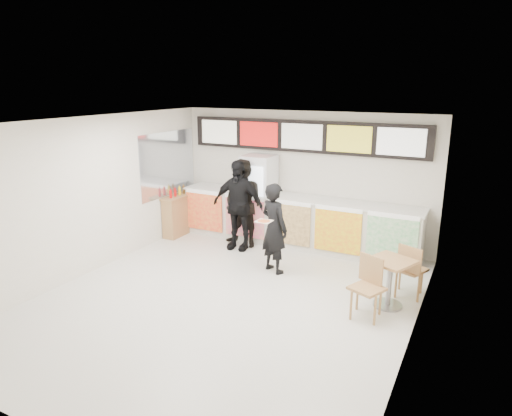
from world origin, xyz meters
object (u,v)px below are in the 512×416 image
Objects in this scene: service_counter at (295,221)px; customer_main at (274,228)px; condiment_ledge at (178,215)px; drinks_fridge at (259,198)px; cafe_table at (390,274)px; customer_mid at (238,205)px; customer_left at (243,204)px.

customer_main reaches higher than service_counter.
condiment_ledge reaches higher than service_counter.
cafe_table is (3.43, -2.03, -0.43)m from drinks_fridge.
condiment_ledge is at bearing 171.05° from customer_mid.
cafe_table is (3.53, -1.48, -0.42)m from customer_left.
customer_main is 1.51m from customer_mid.
customer_main is 0.89× the size of customer_mid.
customer_mid is 1.17× the size of cafe_table.
drinks_fridge is 1.17× the size of cafe_table.
cafe_table is at bearing -30.63° from drinks_fridge.
cafe_table is 1.46× the size of condiment_ledge.
service_counter is 1.37m from customer_mid.
customer_main is at bearing -82.86° from service_counter.
drinks_fridge reaches higher than customer_left.
customer_mid is at bearing -9.27° from customer_main.
service_counter reaches higher than cafe_table.
customer_main is 2.37m from cafe_table.
customer_left is at bearing -152.24° from service_counter.
customer_mid is at bearing -99.97° from drinks_fridge.
customer_mid reaches higher than condiment_ledge.
customer_left is (-1.23, 1.02, 0.10)m from customer_main.
customer_mid is (-0.13, -0.75, -0.00)m from drinks_fridge.
service_counter is 1.03m from drinks_fridge.
condiment_ledge is (-5.32, 1.42, -0.07)m from cafe_table.
customer_left is (-1.03, -0.54, 0.42)m from service_counter.
service_counter is 1.24m from customer_left.
drinks_fridge is 1.94m from customer_main.
service_counter is 2.88m from condiment_ledge.
service_counter is at bearing -0.99° from drinks_fridge.
customer_main is 1.60m from customer_left.
cafe_table is at bearing -38.91° from service_counter.
customer_mid reaches higher than cafe_table.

